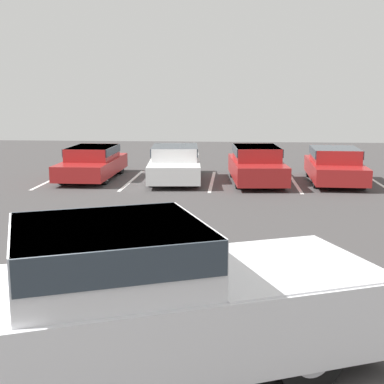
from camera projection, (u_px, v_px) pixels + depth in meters
The scene contains 11 objects.
ground_plane at pixel (33, 377), 6.14m from camera, with size 60.00×60.00×0.00m, color #423F3F.
stall_stripe_a at pixel (54, 179), 20.15m from camera, with size 0.12×4.74×0.01m, color white.
stall_stripe_b at pixel (132, 180), 19.92m from camera, with size 0.12×4.74×0.01m, color white.
stall_stripe_c at pixel (212, 181), 19.70m from camera, with size 0.12×4.74×0.01m, color white.
stall_stripe_d at pixel (294, 182), 19.47m from camera, with size 0.12×4.74×0.01m, color white.
stall_stripe_e at pixel (378, 183), 19.25m from camera, with size 0.12×4.74×0.01m, color white.
pickup_truck at pixel (137, 301), 6.05m from camera, with size 6.10×4.10×1.80m.
parked_sedan_a at pixel (93, 161), 20.19m from camera, with size 1.80×4.51×1.21m.
parked_sedan_b at pixel (175, 162), 19.80m from camera, with size 2.19×4.78×1.27m.
parked_sedan_c at pixel (256, 164), 19.29m from camera, with size 2.07×4.43×1.31m.
parked_sedan_d at pixel (335, 164), 19.30m from camera, with size 1.93×4.35×1.25m.
Camera 1 is at (2.26, -5.49, 3.21)m, focal length 50.00 mm.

